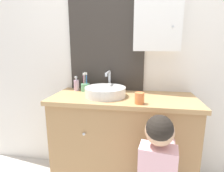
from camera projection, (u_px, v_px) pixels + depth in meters
wall_back at (127, 50)px, 1.67m from camera, size 3.20×0.18×2.50m
vanity_counter at (122, 143)px, 1.59m from camera, size 1.23×0.50×0.89m
sink_basin at (106, 91)px, 1.50m from camera, size 0.35×0.40×0.20m
toothbrush_holder at (85, 87)px, 1.67m from camera, size 0.08×0.08×0.18m
soap_dispenser at (77, 85)px, 1.70m from camera, size 0.05×0.05×0.14m
child_figure at (157, 170)px, 1.10m from camera, size 0.28×0.44×0.91m
drinking_cup at (139, 98)px, 1.29m from camera, size 0.07×0.07×0.09m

